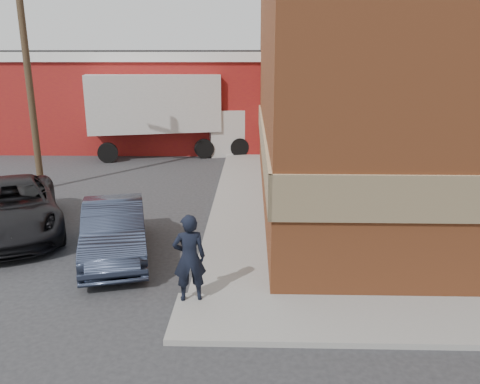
% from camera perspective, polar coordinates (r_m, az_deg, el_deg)
% --- Properties ---
extents(ground, '(90.00, 90.00, 0.00)m').
position_cam_1_polar(ground, '(10.50, -4.73, -12.78)').
color(ground, '#28282B').
rests_on(ground, ground).
extents(brick_building, '(14.25, 18.25, 9.36)m').
position_cam_1_polar(brick_building, '(19.64, 24.38, 13.34)').
color(brick_building, brown).
rests_on(brick_building, ground).
extents(sidewalk_west, '(1.80, 18.00, 0.12)m').
position_cam_1_polar(sidewalk_west, '(18.84, -0.02, 0.40)').
color(sidewalk_west, gray).
rests_on(sidewalk_west, ground).
extents(warehouse, '(16.30, 8.30, 5.60)m').
position_cam_1_polar(warehouse, '(30.11, -12.33, 11.04)').
color(warehouse, maroon).
rests_on(warehouse, ground).
extents(utility_pole, '(2.00, 0.26, 9.00)m').
position_cam_1_polar(utility_pole, '(20.11, -24.48, 13.53)').
color(utility_pole, '#453622').
rests_on(utility_pole, ground).
extents(man, '(0.77, 0.58, 1.89)m').
position_cam_1_polar(man, '(9.84, -6.20, -7.97)').
color(man, black).
rests_on(man, sidewalk_south).
extents(sedan, '(2.65, 4.69, 1.46)m').
position_cam_1_polar(sedan, '(12.73, -15.07, -4.48)').
color(sedan, '#272E41').
rests_on(sedan, ground).
extents(suv_a, '(4.96, 6.34, 1.60)m').
position_cam_1_polar(suv_a, '(15.49, -26.13, -1.73)').
color(suv_a, black).
rests_on(suv_a, ground).
extents(box_truck, '(9.24, 4.79, 4.37)m').
position_cam_1_polar(box_truck, '(25.91, -8.53, 9.91)').
color(box_truck, silver).
rests_on(box_truck, ground).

